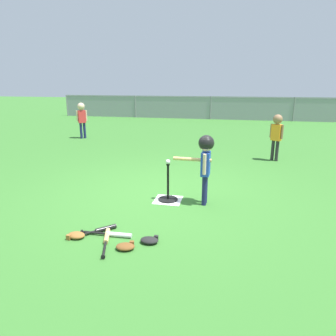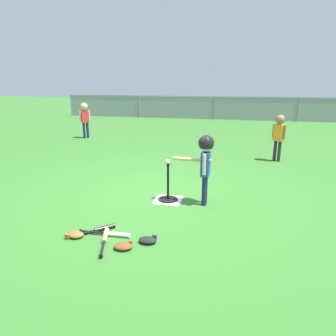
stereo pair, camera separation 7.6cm
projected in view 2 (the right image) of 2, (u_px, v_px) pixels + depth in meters
name	position (u px, v px, depth m)	size (l,w,h in m)	color
ground_plane	(161.00, 194.00, 5.36)	(60.00, 60.00, 0.00)	#336B28
home_plate	(168.00, 200.00, 5.07)	(0.44, 0.44, 0.01)	white
batting_tee	(168.00, 195.00, 5.04)	(0.32, 0.32, 0.62)	black
baseball_on_tee	(168.00, 162.00, 4.89)	(0.07, 0.07, 0.07)	white
batter_child	(205.00, 156.00, 4.70)	(0.63, 0.32, 1.11)	#191E4C
fielder_deep_right	(279.00, 132.00, 7.35)	(0.29, 0.23, 1.13)	#262626
fielder_deep_left	(85.00, 116.00, 10.37)	(0.29, 0.26, 1.20)	#191E4C
spare_bat_silver	(112.00, 234.00, 3.88)	(0.67, 0.08, 0.06)	silver
spare_bat_wood	(105.00, 238.00, 3.78)	(0.25, 0.63, 0.06)	#DBB266
spare_bat_black	(100.00, 229.00, 4.01)	(0.44, 0.43, 0.06)	black
glove_by_plate	(148.00, 240.00, 3.72)	(0.22, 0.17, 0.07)	black
glove_near_bats	(124.00, 246.00, 3.59)	(0.24, 0.20, 0.07)	brown
glove_tossed_aside	(75.00, 235.00, 3.86)	(0.23, 0.18, 0.07)	brown
outfield_fence	(214.00, 107.00, 15.58)	(16.06, 0.06, 1.15)	slate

